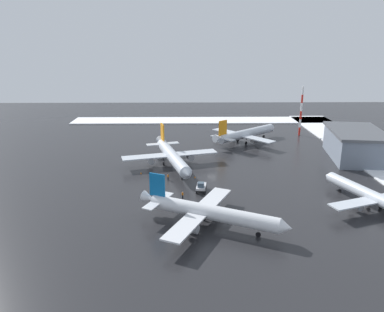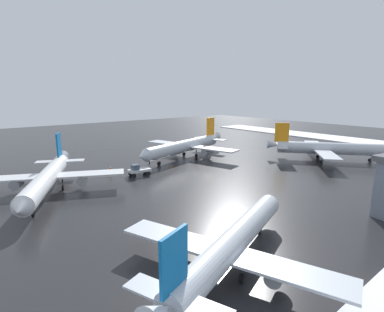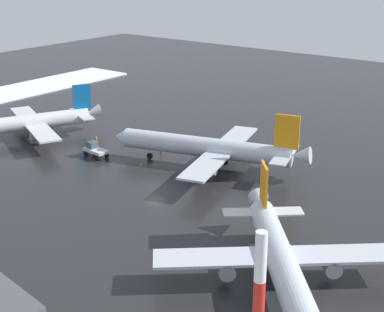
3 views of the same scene
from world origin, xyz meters
name	(u,v)px [view 3 (image 3 of 3)]	position (x,y,z in m)	size (l,w,h in m)	color
ground_plane	(155,185)	(0.00, 0.00, 0.00)	(240.00, 240.00, 0.00)	#232326
airplane_distant_tail	(210,148)	(1.98, 11.31, 3.29)	(32.97, 27.71, 9.96)	silver
airplane_parked_portside	(282,263)	(28.95, -13.85, 3.13)	(24.14, 26.20, 9.46)	silver
airplane_parked_starboard	(24,123)	(-34.20, 2.88, 3.01)	(24.44, 28.73, 9.12)	silver
pushback_tug	(95,149)	(-16.47, 3.70, 1.28)	(4.82, 2.74, 2.50)	silver
ground_crew_near_tug	(96,140)	(-20.71, 8.08, 0.97)	(0.36, 0.36, 1.71)	black
ground_crew_mid_apron	(161,147)	(-8.83, 11.94, 0.97)	(0.36, 0.36, 1.71)	black
traffic_cone_near_nose	(267,176)	(11.77, 12.99, 0.28)	(0.36, 0.36, 0.55)	orange
traffic_cone_mid_line	(141,164)	(-7.24, 4.98, 0.28)	(0.36, 0.36, 0.55)	orange
traffic_cone_wingtip_side	(210,146)	(-3.82, 19.52, 0.28)	(0.36, 0.36, 0.55)	orange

